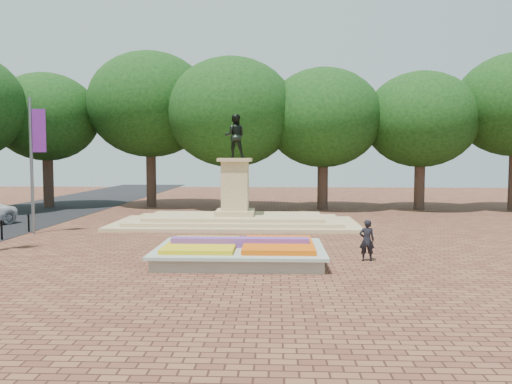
% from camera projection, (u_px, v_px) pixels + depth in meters
% --- Properties ---
extents(ground, '(90.00, 90.00, 0.00)m').
position_uv_depth(ground, '(220.00, 251.00, 20.93)').
color(ground, brown).
rests_on(ground, ground).
extents(flower_bed, '(6.30, 4.30, 0.91)m').
position_uv_depth(flower_bed, '(241.00, 252.00, 18.87)').
color(flower_bed, gray).
rests_on(flower_bed, ground).
extents(monument, '(14.00, 6.00, 6.40)m').
position_uv_depth(monument, '(235.00, 210.00, 28.85)').
color(monument, tan).
rests_on(monument, ground).
extents(tree_row_back, '(44.80, 8.80, 10.43)m').
position_uv_depth(tree_row_back, '(276.00, 122.00, 38.32)').
color(tree_row_back, '#3A2820').
rests_on(tree_row_back, ground).
extents(pedestrian, '(0.59, 0.40, 1.59)m').
position_uv_depth(pedestrian, '(367.00, 240.00, 18.94)').
color(pedestrian, black).
rests_on(pedestrian, ground).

